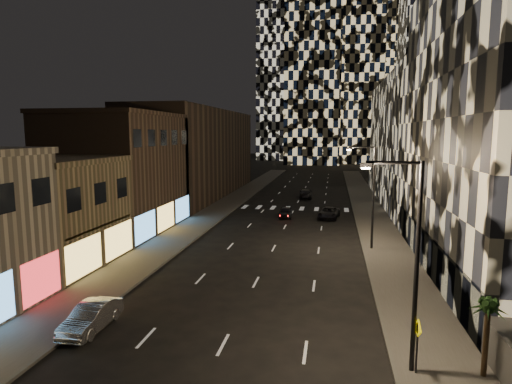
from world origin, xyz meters
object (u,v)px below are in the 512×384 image
at_px(streetlight_far, 371,190).
at_px(palm_tree, 488,312).
at_px(car_dark_oncoming, 306,194).
at_px(car_dark_rightlane, 329,213).
at_px(car_silver_parked, 91,317).
at_px(ped_sign, 417,337).
at_px(streetlight_near, 411,252).
at_px(car_dark_midlane, 286,212).

distance_m(streetlight_far, palm_tree, 20.28).
relative_size(car_dark_oncoming, car_dark_rightlane, 1.00).
height_order(car_silver_parked, ped_sign, ped_sign).
relative_size(streetlight_near, palm_tree, 2.66).
distance_m(streetlight_far, car_silver_parked, 24.74).
distance_m(streetlight_far, car_dark_oncoming, 31.19).
distance_m(car_dark_oncoming, palm_tree, 50.98).
bearing_deg(streetlight_near, palm_tree, 1.92).
bearing_deg(car_silver_parked, car_dark_midlane, 78.51).
height_order(streetlight_near, car_dark_midlane, streetlight_near).
bearing_deg(palm_tree, car_silver_parked, 176.23).
height_order(streetlight_near, car_dark_oncoming, streetlight_near).
bearing_deg(streetlight_near, streetlight_far, 90.00).
bearing_deg(ped_sign, streetlight_far, 83.61).
xyz_separation_m(streetlight_near, car_dark_oncoming, (-7.48, 49.92, -4.66)).
bearing_deg(streetlight_far, streetlight_near, -90.00).
bearing_deg(streetlight_near, car_dark_oncoming, 98.52).
bearing_deg(streetlight_far, ped_sign, -88.91).
bearing_deg(ped_sign, palm_tree, -1.28).
bearing_deg(car_dark_midlane, car_dark_rightlane, 1.90).
distance_m(car_dark_rightlane, ped_sign, 34.16).
xyz_separation_m(streetlight_near, streetlight_far, (0.00, 20.00, 0.00)).
height_order(car_dark_midlane, palm_tree, palm_tree).
bearing_deg(palm_tree, car_dark_midlane, 109.87).
bearing_deg(car_dark_rightlane, car_dark_oncoming, 111.14).
bearing_deg(car_dark_rightlane, streetlight_near, -76.08).
distance_m(streetlight_near, car_dark_oncoming, 50.69).
height_order(car_dark_oncoming, ped_sign, ped_sign).
height_order(car_dark_rightlane, palm_tree, palm_tree).
bearing_deg(car_dark_oncoming, palm_tree, 97.84).
height_order(streetlight_far, ped_sign, streetlight_far).
bearing_deg(car_silver_parked, streetlight_far, 50.53).
xyz_separation_m(car_dark_midlane, car_dark_rightlane, (5.23, 0.40, 0.03)).
relative_size(ped_sign, palm_tree, 0.71).
bearing_deg(car_dark_oncoming, car_dark_midlane, 81.06).
relative_size(car_dark_midlane, palm_tree, 1.10).
xyz_separation_m(streetlight_far, ped_sign, (0.38, -20.19, -3.60)).
relative_size(car_dark_oncoming, ped_sign, 1.99).
xyz_separation_m(car_dark_oncoming, palm_tree, (10.62, -49.81, 2.25)).
height_order(streetlight_far, car_dark_oncoming, streetlight_far).
xyz_separation_m(car_dark_oncoming, ped_sign, (7.86, -50.11, 1.06)).
distance_m(streetlight_near, ped_sign, 3.62).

